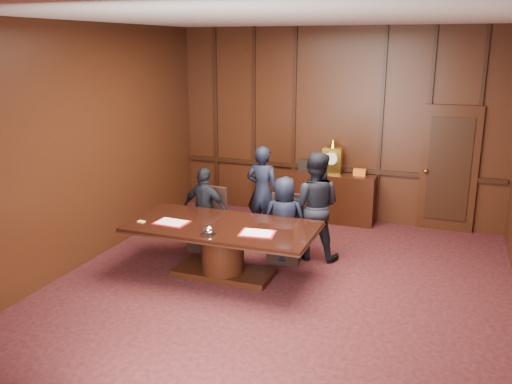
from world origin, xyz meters
TOP-DOWN VIEW (x-y plane):
  - room at (0.07, 0.14)m, footprint 7.00×7.04m
  - sideboard at (0.00, 3.26)m, footprint 1.60×0.45m
  - conference_table at (-0.87, 0.28)m, footprint 2.62×1.32m
  - folder_left at (-1.57, 0.10)m, footprint 0.48×0.35m
  - folder_right at (-0.29, 0.10)m, footprint 0.50×0.38m
  - inkstand at (-0.87, -0.17)m, footprint 0.20×0.14m
  - notepad at (-1.99, -0.01)m, footprint 0.11×0.09m
  - chair_left at (-1.52, 1.16)m, footprint 0.50×0.50m
  - chair_right at (-0.22, 1.16)m, footprint 0.55×0.55m
  - signatory_left at (-1.52, 1.08)m, footprint 0.82×0.40m
  - signatory_right at (-0.22, 1.08)m, footprint 0.71×0.54m
  - witness_left at (-0.91, 2.04)m, footprint 0.59×0.41m
  - witness_right at (0.15, 1.39)m, footprint 0.84×0.67m

SIDE VIEW (x-z plane):
  - chair_left at x=-1.52m, z-range -0.20..0.79m
  - chair_right at x=-0.22m, z-range -0.20..0.79m
  - sideboard at x=0.00m, z-range -0.28..1.26m
  - conference_table at x=-0.87m, z-range 0.13..0.89m
  - signatory_right at x=-0.22m, z-range 0.00..1.32m
  - signatory_left at x=-1.52m, z-range 0.00..1.35m
  - notepad at x=-1.99m, z-range 0.76..0.77m
  - folder_left at x=-1.57m, z-range 0.76..0.78m
  - folder_right at x=-0.29m, z-range 0.76..0.78m
  - witness_left at x=-0.91m, z-range 0.00..1.57m
  - inkstand at x=-0.87m, z-range 0.76..0.87m
  - witness_right at x=0.15m, z-range 0.00..1.66m
  - room at x=0.07m, z-range -0.03..3.47m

